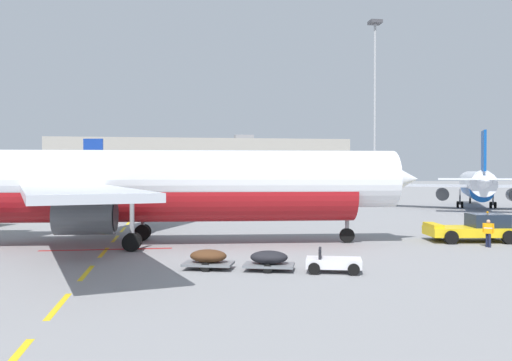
% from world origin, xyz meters
% --- Properties ---
extents(ground, '(400.00, 400.00, 0.00)m').
position_xyz_m(ground, '(40.00, 40.00, 0.00)').
color(ground, gray).
extents(apron_paint_markings, '(8.00, 94.00, 0.01)m').
position_xyz_m(apron_paint_markings, '(18.00, 36.70, 0.00)').
color(apron_paint_markings, yellow).
rests_on(apron_paint_markings, ground).
extents(airliner_foreground, '(34.81, 34.55, 12.20)m').
position_xyz_m(airliner_foreground, '(21.21, 23.70, 3.95)').
color(airliner_foreground, white).
rests_on(airliner_foreground, ground).
extents(pushback_tug, '(6.34, 3.86, 2.08)m').
position_xyz_m(pushback_tug, '(42.58, 22.20, 0.90)').
color(pushback_tug, yellow).
rests_on(pushback_tug, ground).
extents(airliner_mid_left, '(33.30, 32.54, 11.76)m').
position_xyz_m(airliner_mid_left, '(18.02, 105.50, 3.81)').
color(airliner_mid_left, silver).
rests_on(airliner_mid_left, ground).
extents(airliner_far_center, '(24.60, 25.91, 9.47)m').
position_xyz_m(airliner_far_center, '(61.85, 54.89, 3.07)').
color(airliner_far_center, silver).
rests_on(airliner_far_center, ground).
extents(baggage_train, '(8.66, 3.87, 1.14)m').
position_xyz_m(baggage_train, '(26.69, 13.35, 0.52)').
color(baggage_train, silver).
rests_on(baggage_train, ground).
extents(ground_crew_worker, '(0.55, 0.52, 1.75)m').
position_xyz_m(ground_crew_worker, '(41.85, 19.41, 1.01)').
color(ground_crew_worker, '#191E38').
rests_on(ground_crew_worker, ground).
extents(apron_light_mast_far, '(1.80, 1.80, 27.55)m').
position_xyz_m(apron_light_mast_far, '(52.36, 66.85, 16.92)').
color(apron_light_mast_far, slate).
rests_on(apron_light_mast_far, ground).
extents(terminal_satellite, '(93.71, 21.20, 16.66)m').
position_xyz_m(terminal_satellite, '(31.26, 166.38, 7.54)').
color(terminal_satellite, '#9E998E').
rests_on(terminal_satellite, ground).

